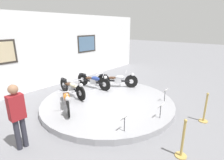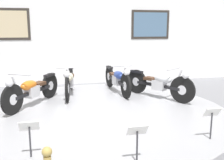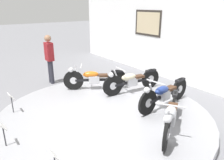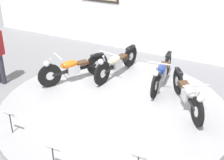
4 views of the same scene
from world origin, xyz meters
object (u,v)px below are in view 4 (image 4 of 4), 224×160
object	(u,v)px
info_placard_front_left	(10,117)
motorcycle_blue	(162,72)
motorcycle_silver	(188,93)
info_placard_front_centre	(53,151)
motorcycle_cream	(116,63)
motorcycle_orange	(73,68)
info_placard_front_right	(138,160)

from	to	relation	value
info_placard_front_left	motorcycle_blue	bearing A→B (deg)	58.54
motorcycle_silver	info_placard_front_centre	distance (m)	3.25
motorcycle_cream	motorcycle_silver	size ratio (longest dim) A/B	1.16
motorcycle_orange	info_placard_front_right	bearing A→B (deg)	-40.73
motorcycle_silver	info_placard_front_centre	size ratio (longest dim) A/B	3.30
motorcycle_orange	motorcycle_silver	size ratio (longest dim) A/B	1.01
info_placard_front_centre	info_placard_front_right	xyz separation A→B (m)	(1.34, 0.45, 0.00)
motorcycle_orange	info_placard_front_left	size ratio (longest dim) A/B	3.32
info_placard_front_left	info_placard_front_right	xyz separation A→B (m)	(2.68, 0.00, 0.00)
motorcycle_cream	motorcycle_blue	xyz separation A→B (m)	(1.26, -0.00, -0.00)
info_placard_front_left	info_placard_front_centre	world-z (taller)	same
motorcycle_orange	motorcycle_blue	distance (m)	2.27
motorcycle_blue	info_placard_front_centre	xyz separation A→B (m)	(-0.63, -3.67, -0.01)
motorcycle_silver	info_placard_front_left	xyz separation A→B (m)	(-2.84, -2.44, -0.01)
motorcycle_cream	info_placard_front_left	bearing A→B (deg)	-102.40
motorcycle_silver	motorcycle_cream	bearing A→B (deg)	159.86
info_placard_front_centre	info_placard_front_right	size ratio (longest dim) A/B	1.00
motorcycle_cream	info_placard_front_left	world-z (taller)	motorcycle_cream
info_placard_front_right	motorcycle_cream	bearing A→B (deg)	121.48
motorcycle_orange	info_placard_front_centre	bearing A→B (deg)	-62.63
motorcycle_orange	motorcycle_cream	world-z (taller)	motorcycle_cream
motorcycle_cream	info_placard_front_right	size ratio (longest dim) A/B	3.84
motorcycle_orange	info_placard_front_right	world-z (taller)	motorcycle_orange
motorcycle_cream	info_placard_front_left	xyz separation A→B (m)	(-0.71, -3.22, -0.01)
info_placard_front_left	info_placard_front_centre	xyz separation A→B (m)	(1.34, -0.45, 0.00)
motorcycle_silver	info_placard_front_centre	bearing A→B (deg)	-117.37
motorcycle_orange	info_placard_front_centre	size ratio (longest dim) A/B	3.32
motorcycle_cream	info_placard_front_left	distance (m)	3.30
motorcycle_cream	info_placard_front_right	world-z (taller)	motorcycle_cream
motorcycle_blue	info_placard_front_left	size ratio (longest dim) A/B	3.85
motorcycle_cream	motorcycle_orange	bearing A→B (deg)	-137.82
info_placard_front_centre	info_placard_front_right	bearing A→B (deg)	18.36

